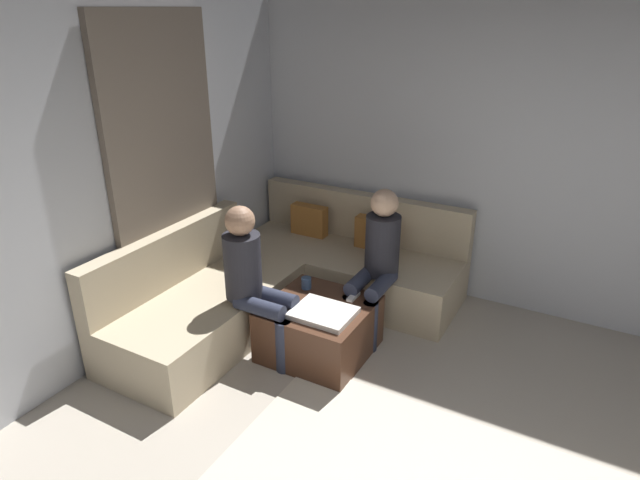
# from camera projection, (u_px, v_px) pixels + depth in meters

# --- Properties ---
(wall_back) EXTENTS (6.00, 0.12, 2.70)m
(wall_back) POSITION_uv_depth(u_px,v_px,m) (580.00, 165.00, 4.30)
(wall_back) COLOR silver
(wall_back) RESTS_ON ground_plane
(curtain_panel) EXTENTS (0.06, 1.10, 2.50)m
(curtain_panel) POSITION_uv_depth(u_px,v_px,m) (166.00, 179.00, 4.29)
(curtain_panel) COLOR #726659
(curtain_panel) RESTS_ON ground_plane
(sectional_couch) EXTENTS (2.10, 2.55, 0.87)m
(sectional_couch) POSITION_uv_depth(u_px,v_px,m) (289.00, 280.00, 4.80)
(sectional_couch) COLOR #C6B593
(sectional_couch) RESTS_ON ground_plane
(ottoman) EXTENTS (0.76, 0.76, 0.42)m
(ottoman) POSITION_uv_depth(u_px,v_px,m) (319.00, 328.00, 4.20)
(ottoman) COLOR #4C2D1E
(ottoman) RESTS_ON ground_plane
(folded_blanket) EXTENTS (0.44, 0.36, 0.04)m
(folded_blanket) POSITION_uv_depth(u_px,v_px,m) (323.00, 313.00, 3.97)
(folded_blanket) COLOR white
(folded_blanket) RESTS_ON ottoman
(coffee_mug) EXTENTS (0.08, 0.08, 0.10)m
(coffee_mug) POSITION_uv_depth(u_px,v_px,m) (306.00, 283.00, 4.34)
(coffee_mug) COLOR #334C72
(coffee_mug) RESTS_ON ottoman
(game_remote) EXTENTS (0.05, 0.15, 0.02)m
(game_remote) POSITION_uv_depth(u_px,v_px,m) (353.00, 297.00, 4.21)
(game_remote) COLOR white
(game_remote) RESTS_ON ottoman
(person_on_couch_back) EXTENTS (0.30, 0.60, 1.20)m
(person_on_couch_back) POSITION_uv_depth(u_px,v_px,m) (377.00, 258.00, 4.33)
(person_on_couch_back) COLOR #2D3347
(person_on_couch_back) RESTS_ON ground_plane
(person_on_couch_side) EXTENTS (0.60, 0.30, 1.20)m
(person_on_couch_side) POSITION_uv_depth(u_px,v_px,m) (254.00, 278.00, 4.01)
(person_on_couch_side) COLOR #2D3347
(person_on_couch_side) RESTS_ON ground_plane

